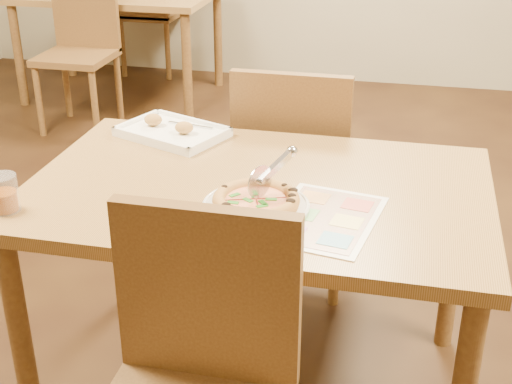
% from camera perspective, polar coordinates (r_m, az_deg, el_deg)
% --- Properties ---
extents(dining_table, '(1.30, 0.85, 0.72)m').
position_cam_1_polar(dining_table, '(2.05, 0.14, -1.58)').
color(dining_table, '#9D743F').
rests_on(dining_table, ground).
extents(chair_near, '(0.42, 0.42, 0.47)m').
position_cam_1_polar(chair_near, '(1.60, -4.75, -13.43)').
color(chair_near, brown).
rests_on(chair_near, ground).
extents(chair_far, '(0.42, 0.42, 0.47)m').
position_cam_1_polar(chair_far, '(2.61, 3.05, 2.96)').
color(chair_far, brown).
rests_on(chair_far, ground).
extents(bg_table, '(1.30, 0.85, 0.72)m').
position_cam_1_polar(bg_table, '(5.08, -10.93, 14.52)').
color(bg_table, '#9D743F').
rests_on(bg_table, ground).
extents(bg_chair_near, '(0.42, 0.42, 0.47)m').
position_cam_1_polar(bg_chair_near, '(4.56, -13.83, 12.14)').
color(bg_chair_near, brown).
rests_on(bg_chair_near, ground).
extents(bg_chair_far, '(0.42, 0.42, 0.47)m').
position_cam_1_polar(bg_chair_far, '(5.55, -8.80, 14.86)').
color(bg_chair_far, brown).
rests_on(bg_chair_far, ground).
extents(plate, '(0.30, 0.30, 0.02)m').
position_cam_1_polar(plate, '(1.87, 0.00, -1.17)').
color(plate, white).
rests_on(plate, dining_table).
extents(pizza, '(0.23, 0.23, 0.04)m').
position_cam_1_polar(pizza, '(1.86, 0.01, -0.66)').
color(pizza, gold).
rests_on(pizza, plate).
extents(pizza_cutter, '(0.10, 0.16, 0.10)m').
position_cam_1_polar(pizza_cutter, '(1.87, 1.17, 1.62)').
color(pizza_cutter, silver).
rests_on(pizza_cutter, pizza).
extents(appetizer_tray, '(0.39, 0.33, 0.06)m').
position_cam_1_polar(appetizer_tray, '(2.38, -6.75, 4.80)').
color(appetizer_tray, white).
rests_on(appetizer_tray, dining_table).
extents(glass_tumbler, '(0.08, 0.08, 0.10)m').
position_cam_1_polar(glass_tumbler, '(1.96, -19.55, -0.26)').
color(glass_tumbler, '#7D3809').
rests_on(glass_tumbler, dining_table).
extents(menu, '(0.31, 0.40, 0.00)m').
position_cam_1_polar(menu, '(1.83, 5.48, -2.09)').
color(menu, white).
rests_on(menu, dining_table).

